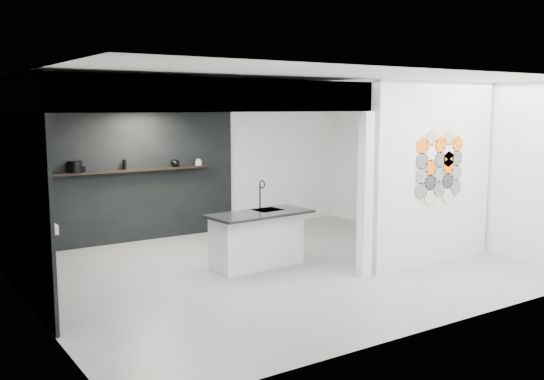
{
  "coord_description": "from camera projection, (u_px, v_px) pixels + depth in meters",
  "views": [
    {
      "loc": [
        -4.97,
        -7.32,
        2.41
      ],
      "look_at": [
        0.1,
        0.3,
        1.15
      ],
      "focal_mm": 40.0,
      "sensor_mm": 36.0,
      "label": 1
    }
  ],
  "objects": [
    {
      "name": "floor",
      "position": [
        278.0,
        269.0,
        9.1
      ],
      "size": [
        7.0,
        6.0,
        0.01
      ],
      "primitive_type": "cube",
      "color": "slate"
    },
    {
      "name": "partition_panel",
      "position": [
        434.0,
        173.0,
        9.3
      ],
      "size": [
        2.45,
        0.15,
        2.8
      ],
      "primitive_type": "cube",
      "color": "silver",
      "rests_on": "floor"
    },
    {
      "name": "bay_clad_back",
      "position": [
        122.0,
        177.0,
        10.67
      ],
      "size": [
        4.4,
        0.04,
        2.35
      ],
      "primitive_type": "cube",
      "color": "black",
      "rests_on": "floor"
    },
    {
      "name": "bay_clad_left",
      "position": [
        14.0,
        203.0,
        7.86
      ],
      "size": [
        0.04,
        4.0,
        2.35
      ],
      "primitive_type": "cube",
      "color": "black",
      "rests_on": "floor"
    },
    {
      "name": "bulkhead",
      "position": [
        166.0,
        97.0,
        8.86
      ],
      "size": [
        4.4,
        4.0,
        0.4
      ],
      "primitive_type": "cube",
      "color": "silver",
      "rests_on": "corner_column"
    },
    {
      "name": "corner_column",
      "position": [
        365.0,
        195.0,
        8.56
      ],
      "size": [
        0.16,
        0.16,
        2.35
      ],
      "primitive_type": "cube",
      "color": "silver",
      "rests_on": "floor"
    },
    {
      "name": "fascia_beam",
      "position": [
        231.0,
        95.0,
        7.28
      ],
      "size": [
        4.4,
        0.16,
        0.4
      ],
      "primitive_type": "cube",
      "color": "silver",
      "rests_on": "corner_column"
    },
    {
      "name": "wall_basin",
      "position": [
        37.0,
        228.0,
        7.87
      ],
      "size": [
        0.4,
        0.6,
        0.12
      ],
      "primitive_type": "cube",
      "color": "silver",
      "rests_on": "bay_clad_left"
    },
    {
      "name": "display_shelf",
      "position": [
        130.0,
        171.0,
        10.63
      ],
      "size": [
        3.0,
        0.15,
        0.04
      ],
      "primitive_type": "cube",
      "color": "black",
      "rests_on": "bay_clad_back"
    },
    {
      "name": "kitchen_island",
      "position": [
        257.0,
        239.0,
        9.13
      ],
      "size": [
        1.66,
        0.84,
        1.29
      ],
      "rotation": [
        0.0,
        0.0,
        0.08
      ],
      "color": "silver",
      "rests_on": "floor"
    },
    {
      "name": "stockpot",
      "position": [
        75.0,
        167.0,
        10.09
      ],
      "size": [
        0.25,
        0.25,
        0.19
      ],
      "primitive_type": "cylinder",
      "rotation": [
        0.0,
        0.0,
        0.05
      ],
      "color": "black",
      "rests_on": "display_shelf"
    },
    {
      "name": "kettle",
      "position": [
        175.0,
        163.0,
        11.09
      ],
      "size": [
        0.19,
        0.19,
        0.14
      ],
      "primitive_type": "ellipsoid",
      "rotation": [
        0.0,
        0.0,
        0.2
      ],
      "color": "black",
      "rests_on": "display_shelf"
    },
    {
      "name": "glass_bowl",
      "position": [
        199.0,
        163.0,
        11.36
      ],
      "size": [
        0.16,
        0.16,
        0.09
      ],
      "primitive_type": "cylinder",
      "rotation": [
        0.0,
        0.0,
        0.35
      ],
      "color": "gray",
      "rests_on": "display_shelf"
    },
    {
      "name": "glass_vase",
      "position": [
        199.0,
        162.0,
        11.36
      ],
      "size": [
        0.11,
        0.11,
        0.12
      ],
      "primitive_type": "cylinder",
      "rotation": [
        0.0,
        0.0,
        -0.4
      ],
      "color": "gray",
      "rests_on": "display_shelf"
    },
    {
      "name": "bottle_dark",
      "position": [
        125.0,
        165.0,
        10.56
      ],
      "size": [
        0.08,
        0.08,
        0.18
      ],
      "primitive_type": "cylinder",
      "rotation": [
        0.0,
        0.0,
        -0.22
      ],
      "color": "black",
      "rests_on": "display_shelf"
    },
    {
      "name": "utensil_cup",
      "position": [
        83.0,
        169.0,
        10.17
      ],
      "size": [
        0.08,
        0.08,
        0.09
      ],
      "primitive_type": "cylinder",
      "rotation": [
        0.0,
        0.0,
        0.02
      ],
      "color": "black",
      "rests_on": "display_shelf"
    },
    {
      "name": "hex_tile_cluster",
      "position": [
        440.0,
        167.0,
        9.24
      ],
      "size": [
        1.04,
        0.02,
        1.16
      ],
      "color": "#66635E",
      "rests_on": "partition_panel"
    }
  ]
}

